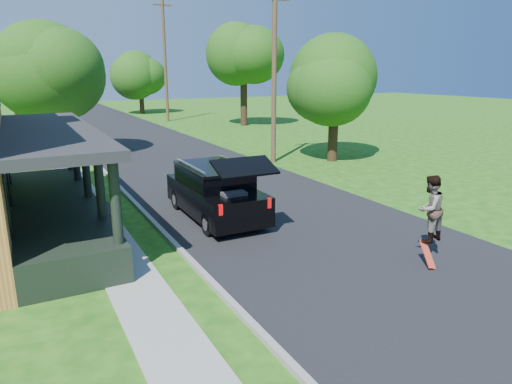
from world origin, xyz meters
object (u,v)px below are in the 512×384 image
utility_pole_near (274,75)px  skateboarder (430,209)px  black_suv (216,192)px  tree_right_near (335,75)px

utility_pole_near → skateboarder: bearing=-101.7°
black_suv → utility_pole_near: 10.53m
black_suv → utility_pole_near: utility_pole_near is taller
tree_right_near → utility_pole_near: (-3.00, 1.14, -0.01)m
tree_right_near → black_suv: bearing=-146.4°
black_suv → skateboarder: bearing=-58.8°
tree_right_near → utility_pole_near: utility_pole_near is taller
tree_right_near → utility_pole_near: bearing=159.1°
skateboarder → black_suv: bearing=-68.8°
black_suv → tree_right_near: 11.97m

